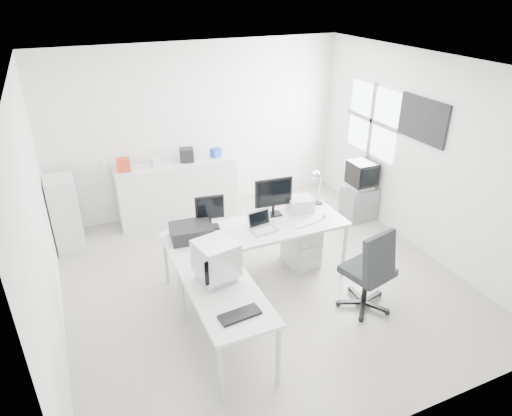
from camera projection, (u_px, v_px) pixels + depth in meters
name	position (u px, v px, depth m)	size (l,w,h in m)	color
floor	(262.00, 280.00, 6.16)	(5.00, 5.00, 0.01)	beige
ceiling	(264.00, 66.00, 4.89)	(5.00, 5.00, 0.01)	white
back_wall	(200.00, 129.00, 7.56)	(5.00, 0.02, 2.80)	white
left_wall	(39.00, 226.00, 4.62)	(0.02, 5.00, 2.80)	white
right_wall	(424.00, 156.00, 6.43)	(0.02, 5.00, 2.80)	white
window	(372.00, 121.00, 7.31)	(0.02, 1.20, 1.10)	white
wall_picture	(423.00, 120.00, 6.27)	(0.04, 0.90, 0.60)	black
main_desk	(257.00, 253.00, 6.08)	(2.40, 0.80, 0.75)	silver
side_desk	(226.00, 321.00, 4.87)	(0.70, 1.40, 0.75)	silver
drawer_pedestal	(301.00, 244.00, 6.40)	(0.40, 0.50, 0.60)	silver
inkjet_printer	(191.00, 232.00, 5.64)	(0.50, 0.39, 0.18)	black
lcd_monitor_small	(210.00, 212.00, 5.81)	(0.37, 0.21, 0.46)	black
lcd_monitor_large	(273.00, 197.00, 6.12)	(0.52, 0.21, 0.54)	black
laptop	(264.00, 224.00, 5.80)	(0.29, 0.30, 0.20)	#B7B7BA
white_keyboard	(307.00, 223.00, 6.02)	(0.39, 0.12, 0.02)	silver
white_mouse	(324.00, 216.00, 6.16)	(0.06, 0.06, 0.06)	silver
laser_printer	(300.00, 204.00, 6.31)	(0.34, 0.29, 0.19)	#B6B6B6
desk_lamp	(320.00, 188.00, 6.44)	(0.16, 0.16, 0.48)	silver
crt_monitor	(216.00, 262.00, 4.81)	(0.39, 0.39, 0.44)	#B7B7BA
black_keyboard	(240.00, 315.00, 4.37)	(0.41, 0.16, 0.03)	black
office_chair	(368.00, 267.00, 5.42)	(0.67, 0.67, 1.16)	#26292B
tv_cabinet	(359.00, 203.00, 7.62)	(0.51, 0.42, 0.56)	slate
crt_tv	(362.00, 175.00, 7.39)	(0.50, 0.48, 0.45)	black
sideboard	(177.00, 191.00, 7.57)	(1.95, 0.49, 0.97)	silver
clutter_box_a	(124.00, 165.00, 7.02)	(0.20, 0.18, 0.20)	red
clutter_box_b	(156.00, 162.00, 7.21)	(0.13, 0.11, 0.13)	silver
clutter_box_c	(187.00, 155.00, 7.37)	(0.22, 0.20, 0.22)	black
clutter_box_d	(216.00, 153.00, 7.57)	(0.15, 0.13, 0.15)	#1A3CB7
clutter_bottle	(103.00, 166.00, 6.94)	(0.07, 0.07, 0.22)	silver
filing_cabinet	(65.00, 214.00, 6.65)	(0.40, 0.47, 1.13)	silver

